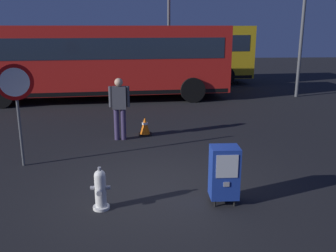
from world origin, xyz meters
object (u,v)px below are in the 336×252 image
traffic_cone (145,126)px  bus_near (99,58)px  pedestrian (119,105)px  newspaper_box_primary (224,172)px  bus_far (150,51)px  fire_hydrant (100,189)px  stop_sign (16,94)px

traffic_cone → bus_near: bearing=109.0°
pedestrian → bus_near: bus_near is taller
pedestrian → newspaper_box_primary: bearing=-62.3°
bus_near → bus_far: same height
newspaper_box_primary → fire_hydrant: bearing=-177.0°
newspaper_box_primary → bus_near: bus_near is taller
pedestrian → bus_far: size_ratio=0.16×
stop_sign → bus_near: (0.78, 7.77, 0.11)m
fire_hydrant → bus_far: 14.08m
newspaper_box_primary → bus_far: bearing=94.6°
traffic_cone → newspaper_box_primary: bearing=-72.3°
fire_hydrant → stop_sign: size_ratio=0.33×
fire_hydrant → traffic_cone: (0.72, 4.41, -0.09)m
newspaper_box_primary → bus_far: (-1.12, 13.88, 1.14)m
fire_hydrant → bus_near: 10.04m
bus_far → newspaper_box_primary: bearing=-91.5°
stop_sign → bus_near: 7.81m
pedestrian → fire_hydrant: bearing=-90.8°
pedestrian → traffic_cone: 1.05m
stop_sign → pedestrian: stop_sign is taller
stop_sign → traffic_cone: 3.76m
fire_hydrant → stop_sign: stop_sign is taller
pedestrian → bus_far: 10.07m
fire_hydrant → bus_near: bus_near is taller
traffic_cone → bus_near: (-1.89, 5.47, 1.45)m
newspaper_box_primary → traffic_cone: bearing=107.7°
bus_near → bus_far: bearing=57.0°
pedestrian → bus_far: bus_far is taller
newspaper_box_primary → traffic_cone: 4.53m
stop_sign → pedestrian: 2.81m
stop_sign → bus_near: bus_near is taller
stop_sign → pedestrian: (2.00, 1.87, -0.65)m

